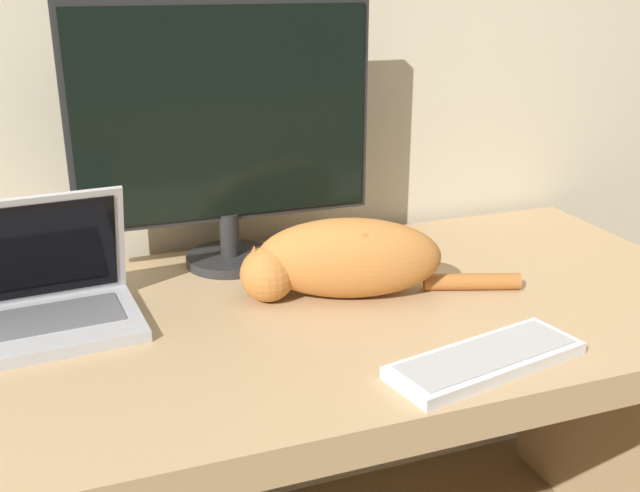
{
  "coord_description": "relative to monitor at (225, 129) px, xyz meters",
  "views": [
    {
      "loc": [
        -0.38,
        -0.78,
        1.3
      ],
      "look_at": [
        0.03,
        0.34,
        0.86
      ],
      "focal_mm": 42.0,
      "sensor_mm": 36.0,
      "label": 1
    }
  ],
  "objects": [
    {
      "name": "desk",
      "position": [
        0.06,
        -0.28,
        -0.43
      ],
      "size": [
        1.65,
        0.76,
        0.72
      ],
      "color": "tan",
      "rests_on": "ground_plane"
    },
    {
      "name": "monitor",
      "position": [
        0.0,
        0.0,
        0.0
      ],
      "size": [
        0.6,
        0.18,
        0.53
      ],
      "color": "#282828",
      "rests_on": "desk"
    },
    {
      "name": "laptop",
      "position": [
        -0.37,
        -0.19,
        -0.24
      ],
      "size": [
        0.33,
        0.25,
        0.23
      ],
      "rotation": [
        0.0,
        0.0,
        0.08
      ],
      "color": "#B7B7BC",
      "rests_on": "desk"
    },
    {
      "name": "external_keyboard",
      "position": [
        0.27,
        -0.56,
        -0.27
      ],
      "size": [
        0.34,
        0.17,
        0.02
      ],
      "rotation": [
        0.0,
        0.0,
        0.2
      ],
      "color": "white",
      "rests_on": "desk"
    },
    {
      "name": "cat",
      "position": [
        0.16,
        -0.24,
        -0.21
      ],
      "size": [
        0.53,
        0.23,
        0.15
      ],
      "rotation": [
        0.0,
        0.0,
        -0.32
      ],
      "color": "#C67A38",
      "rests_on": "desk"
    },
    {
      "name": "small_toy",
      "position": [
        0.39,
        -0.06,
        -0.26
      ],
      "size": [
        0.04,
        0.04,
        0.04
      ],
      "color": "gold",
      "rests_on": "desk"
    }
  ]
}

